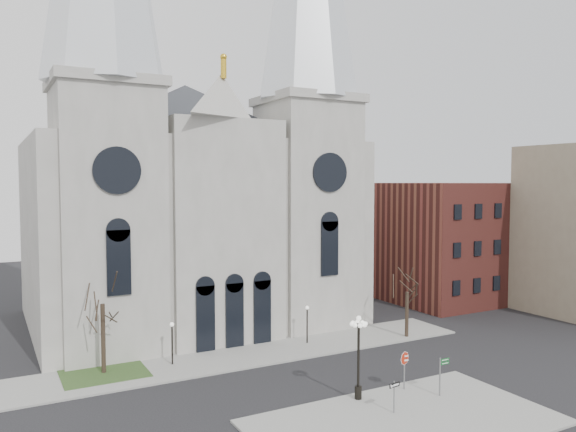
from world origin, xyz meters
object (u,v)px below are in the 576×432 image
street_name_sign (441,373)px  one_way_sign (394,391)px  stop_sign (404,362)px  globe_lamp (359,347)px

street_name_sign → one_way_sign: bearing=-170.9°
stop_sign → one_way_sign: bearing=-132.2°
globe_lamp → street_name_sign: bearing=-22.4°
globe_lamp → one_way_sign: size_ratio=2.77×
stop_sign → street_name_sign: bearing=-49.0°
stop_sign → street_name_sign: 2.46m
globe_lamp → street_name_sign: (5.10, -2.10, -1.95)m
stop_sign → one_way_sign: stop_sign is taller
street_name_sign → stop_sign: bearing=124.5°
globe_lamp → one_way_sign: (0.62, -2.83, -2.07)m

